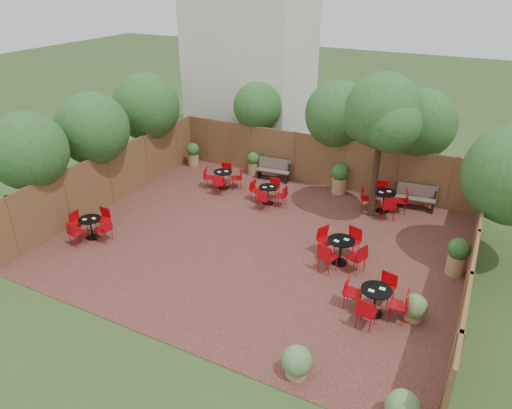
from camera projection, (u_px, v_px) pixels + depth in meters
The scene contains 13 objects.
ground at pixel (260, 242), 14.72m from camera, with size 80.00×80.00×0.00m, color #354F23.
courtyard_paving at pixel (260, 241), 14.72m from camera, with size 12.00×10.00×0.02m, color #391917.
fence_back at pixel (318, 160), 18.24m from camera, with size 12.00×0.08×2.00m, color brown.
fence_left at pixel (111, 178), 16.72m from camera, with size 0.08×10.00×2.00m, color brown.
fence_right at pixel (471, 264), 11.82m from camera, with size 0.08×10.00×2.00m, color brown.
neighbour_building at pixel (251, 60), 21.10m from camera, with size 5.00×4.00×8.00m, color silver.
overhang_foliage at pixel (261, 129), 16.13m from camera, with size 15.90×10.77×2.75m.
courtyard_tree at pixel (382, 116), 14.63m from camera, with size 2.62×2.52×4.92m.
park_bench_left at pixel (274, 169), 18.87m from camera, with size 1.41×0.59×0.85m.
park_bench_right at pixel (416, 197), 16.59m from camera, with size 1.42×0.62×0.85m.
bistro_tables at pixel (288, 221), 14.98m from camera, with size 10.42×7.57×0.89m.
planters at pixel (311, 185), 17.11m from camera, with size 11.67×4.30×1.18m.
low_shrubs at pixel (371, 359), 9.81m from camera, with size 2.87×3.77×0.73m.
Camera 1 is at (5.66, -11.26, 7.69)m, focal length 32.75 mm.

